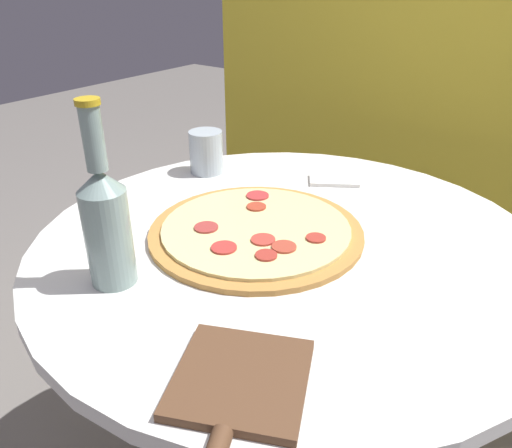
# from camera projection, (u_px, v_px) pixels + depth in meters

# --- Properties ---
(table) EXTENTS (0.88, 0.88, 0.68)m
(table) POSITION_uv_depth(u_px,v_px,m) (286.00, 324.00, 0.94)
(table) COLOR silver
(table) RESTS_ON ground_plane
(fence_panel) EXTENTS (1.51, 0.04, 1.44)m
(fence_panel) POSITION_uv_depth(u_px,v_px,m) (439.00, 119.00, 1.37)
(fence_panel) COLOR gold
(fence_panel) RESTS_ON ground_plane
(pizza) EXTENTS (0.37, 0.37, 0.02)m
(pizza) POSITION_uv_depth(u_px,v_px,m) (256.00, 230.00, 0.87)
(pizza) COLOR #B77F3D
(pizza) RESTS_ON table
(beer_bottle) EXTENTS (0.07, 0.07, 0.27)m
(beer_bottle) POSITION_uv_depth(u_px,v_px,m) (106.00, 221.00, 0.70)
(beer_bottle) COLOR gray
(beer_bottle) RESTS_ON table
(pizza_paddle) EXTENTS (0.20, 0.27, 0.02)m
(pizza_paddle) POSITION_uv_depth(u_px,v_px,m) (236.00, 392.00, 0.54)
(pizza_paddle) COLOR brown
(pizza_paddle) RESTS_ON table
(drinking_glass) EXTENTS (0.07, 0.07, 0.09)m
(drinking_glass) POSITION_uv_depth(u_px,v_px,m) (206.00, 152.00, 1.11)
(drinking_glass) COLOR #ADBCC6
(drinking_glass) RESTS_ON table
(napkin) EXTENTS (0.12, 0.11, 0.01)m
(napkin) POSITION_uv_depth(u_px,v_px,m) (334.00, 180.00, 1.08)
(napkin) COLOR white
(napkin) RESTS_ON table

